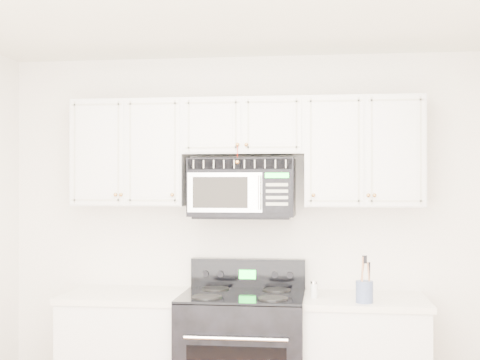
# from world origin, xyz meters

# --- Properties ---
(room) EXTENTS (3.51, 3.51, 2.61)m
(room) POSITION_xyz_m (0.00, 0.00, 1.30)
(room) COLOR brown
(room) RESTS_ON ground
(range) EXTENTS (0.82, 0.74, 1.14)m
(range) POSITION_xyz_m (0.01, 1.40, 0.48)
(range) COLOR black
(range) RESTS_ON ground
(upper_cabinets) EXTENTS (2.44, 0.37, 0.75)m
(upper_cabinets) POSITION_xyz_m (-0.00, 1.58, 1.93)
(upper_cabinets) COLOR silver
(upper_cabinets) RESTS_ON ground
(microwave) EXTENTS (0.73, 0.41, 0.40)m
(microwave) POSITION_xyz_m (-0.02, 1.56, 1.65)
(microwave) COLOR black
(microwave) RESTS_ON ground
(utensil_crock) EXTENTS (0.11, 0.11, 0.30)m
(utensil_crock) POSITION_xyz_m (0.80, 1.24, 1.00)
(utensil_crock) COLOR #4A5783
(utensil_crock) RESTS_ON base_cabinet_right
(shaker_salt) EXTENTS (0.04, 0.04, 0.10)m
(shaker_salt) POSITION_xyz_m (0.49, 1.42, 0.97)
(shaker_salt) COLOR silver
(shaker_salt) RESTS_ON base_cabinet_right
(shaker_pepper) EXTENTS (0.05, 0.05, 0.11)m
(shaker_pepper) POSITION_xyz_m (0.48, 1.38, 0.98)
(shaker_pepper) COLOR silver
(shaker_pepper) RESTS_ON base_cabinet_right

